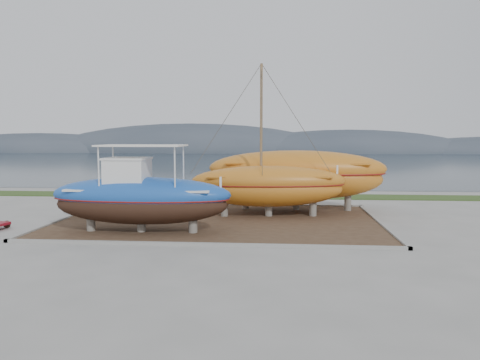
# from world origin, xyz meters

# --- Properties ---
(ground) EXTENTS (140.00, 140.00, 0.00)m
(ground) POSITION_xyz_m (0.00, 0.00, 0.00)
(ground) COLOR gray
(ground) RESTS_ON ground
(dirt_patch) EXTENTS (18.00, 12.00, 0.06)m
(dirt_patch) POSITION_xyz_m (0.00, 4.00, 0.03)
(dirt_patch) COLOR #422D1E
(dirt_patch) RESTS_ON ground
(curb_frame) EXTENTS (18.60, 12.60, 0.15)m
(curb_frame) POSITION_xyz_m (0.00, 4.00, 0.07)
(curb_frame) COLOR gray
(curb_frame) RESTS_ON ground
(grass_strip) EXTENTS (44.00, 3.00, 0.08)m
(grass_strip) POSITION_xyz_m (0.00, 15.50, 0.04)
(grass_strip) COLOR #284219
(grass_strip) RESTS_ON ground
(sea) EXTENTS (260.00, 100.00, 0.04)m
(sea) POSITION_xyz_m (0.00, 70.00, 0.00)
(sea) COLOR #17252E
(sea) RESTS_ON ground
(mountain_ridge) EXTENTS (200.00, 36.00, 20.00)m
(mountain_ridge) POSITION_xyz_m (0.00, 125.00, 0.00)
(mountain_ridge) COLOR #333D49
(mountain_ridge) RESTS_ON ground
(blue_caique) EXTENTS (9.20, 2.92, 4.42)m
(blue_caique) POSITION_xyz_m (-3.50, 0.53, 2.27)
(blue_caique) COLOR #1C52B1
(blue_caique) RESTS_ON dirt_patch
(white_dinghy) EXTENTS (4.35, 2.22, 1.25)m
(white_dinghy) POSITION_xyz_m (-7.59, 4.90, 0.68)
(white_dinghy) COLOR white
(white_dinghy) RESTS_ON dirt_patch
(orange_sailboat) EXTENTS (9.57, 3.63, 9.12)m
(orange_sailboat) POSITION_xyz_m (2.85, 5.75, 4.62)
(orange_sailboat) COLOR #B86B1C
(orange_sailboat) RESTS_ON dirt_patch
(orange_bare_hull) EXTENTS (11.69, 3.75, 3.81)m
(orange_bare_hull) POSITION_xyz_m (4.61, 8.38, 1.96)
(orange_bare_hull) COLOR #B86B1C
(orange_bare_hull) RESTS_ON dirt_patch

